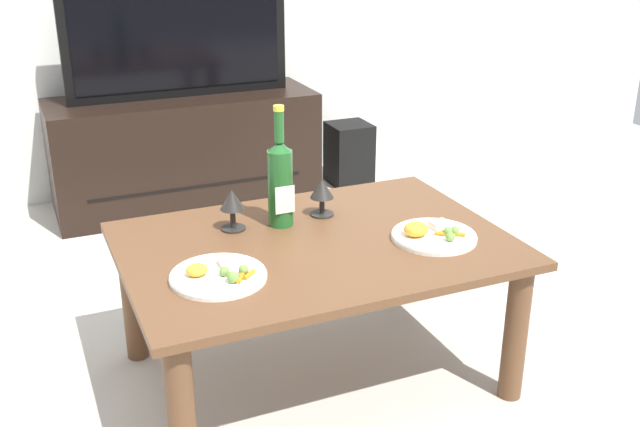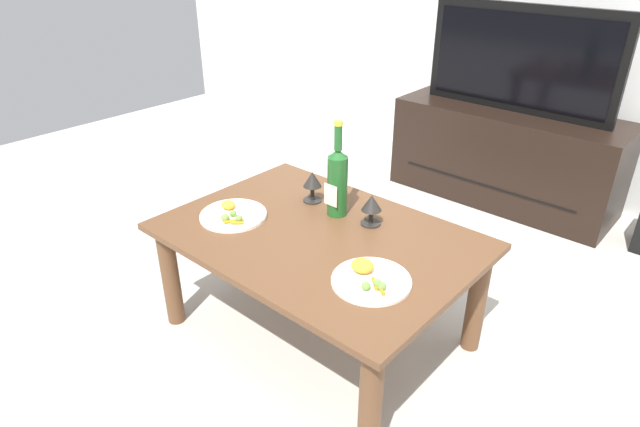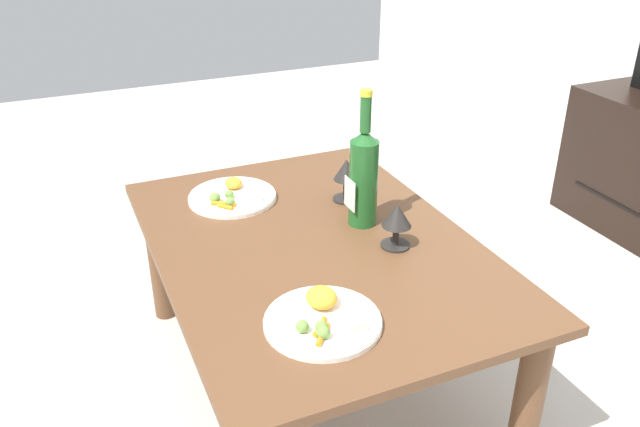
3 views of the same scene
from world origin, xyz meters
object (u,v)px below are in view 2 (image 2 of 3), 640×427
at_px(tv_screen, 522,59).
at_px(wine_bottle, 337,180).
at_px(tv_stand, 505,156).
at_px(dinner_plate_right, 371,279).
at_px(goblet_right, 372,205).
at_px(dinner_plate_left, 234,214).
at_px(dining_table, 318,251).
at_px(goblet_left, 312,182).

distance_m(tv_screen, wine_bottle, 1.49).
height_order(tv_stand, tv_screen, tv_screen).
bearing_deg(wine_bottle, dinner_plate_right, -36.99).
relative_size(tv_stand, goblet_right, 10.53).
relative_size(tv_screen, goblet_right, 8.72).
relative_size(wine_bottle, dinner_plate_left, 1.46).
relative_size(wine_bottle, dinner_plate_right, 1.48).
height_order(dining_table, tv_screen, tv_screen).
bearing_deg(dining_table, tv_stand, 89.93).
bearing_deg(goblet_right, tv_stand, 93.85).
distance_m(dining_table, goblet_right, 0.26).
bearing_deg(dinner_plate_right, goblet_left, 149.83).
height_order(wine_bottle, goblet_right, wine_bottle).
height_order(tv_stand, goblet_left, goblet_left).
bearing_deg(wine_bottle, tv_stand, 88.10).
height_order(tv_screen, wine_bottle, tv_screen).
xyz_separation_m(tv_screen, goblet_right, (0.10, -1.46, -0.28)).
xyz_separation_m(goblet_right, dinner_plate_right, (0.23, -0.30, -0.07)).
xyz_separation_m(tv_stand, goblet_right, (0.10, -1.46, 0.27)).
bearing_deg(tv_screen, dinner_plate_right, -79.57).
distance_m(tv_screen, dinner_plate_left, 1.83).
bearing_deg(dining_table, dinner_plate_right, -20.00).
bearing_deg(dinner_plate_left, wine_bottle, 45.14).
xyz_separation_m(tv_screen, goblet_left, (-0.20, -1.46, -0.28)).
bearing_deg(dining_table, dinner_plate_left, -159.87).
distance_m(dining_table, wine_bottle, 0.28).
bearing_deg(dinner_plate_left, tv_stand, 79.39).
height_order(goblet_right, dinner_plate_left, goblet_right).
height_order(tv_stand, goblet_right, goblet_right).
bearing_deg(wine_bottle, dinner_plate_left, -134.86).
distance_m(goblet_right, dinner_plate_right, 0.38).
bearing_deg(goblet_right, dinner_plate_left, -144.64).
distance_m(tv_stand, tv_screen, 0.55).
bearing_deg(dinner_plate_right, tv_stand, 100.42).
bearing_deg(tv_screen, dining_table, -90.07).
xyz_separation_m(wine_bottle, goblet_right, (0.15, 0.02, -0.07)).
relative_size(wine_bottle, goblet_right, 3.12).
bearing_deg(tv_stand, tv_screen, -90.00).
height_order(dining_table, goblet_right, goblet_right).
distance_m(tv_stand, dinner_plate_right, 1.80).
bearing_deg(dinner_plate_right, wine_bottle, 143.01).
height_order(goblet_right, dinner_plate_right, goblet_right).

